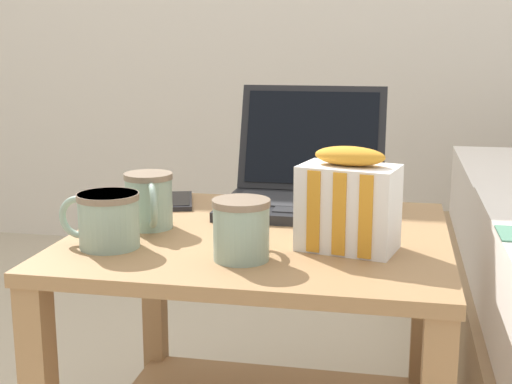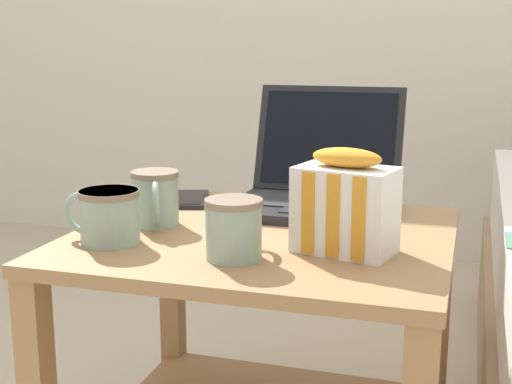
{
  "view_description": "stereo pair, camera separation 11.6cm",
  "coord_description": "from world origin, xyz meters",
  "px_view_note": "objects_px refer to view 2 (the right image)",
  "views": [
    {
      "loc": [
        0.22,
        -1.16,
        0.83
      ],
      "look_at": [
        0.0,
        -0.04,
        0.59
      ],
      "focal_mm": 50.0,
      "sensor_mm": 36.0,
      "label": 1
    },
    {
      "loc": [
        0.33,
        -1.13,
        0.83
      ],
      "look_at": [
        0.0,
        -0.04,
        0.59
      ],
      "focal_mm": 50.0,
      "sensor_mm": 36.0,
      "label": 2
    }
  ],
  "objects_px": {
    "mug_front_right": "(108,213)",
    "snack_bag": "(345,205)",
    "mug_front_left": "(234,225)",
    "mug_mid_center": "(155,196)",
    "laptop": "(317,184)",
    "cell_phone": "(187,199)"
  },
  "relations": [
    {
      "from": "laptop",
      "to": "mug_front_left",
      "type": "height_order",
      "value": "laptop"
    },
    {
      "from": "mug_front_right",
      "to": "snack_bag",
      "type": "xyz_separation_m",
      "value": [
        0.37,
        0.06,
        0.03
      ]
    },
    {
      "from": "mug_front_right",
      "to": "cell_phone",
      "type": "distance_m",
      "value": 0.32
    },
    {
      "from": "laptop",
      "to": "mug_front_right",
      "type": "xyz_separation_m",
      "value": [
        -0.27,
        -0.34,
        0.0
      ]
    },
    {
      "from": "mug_front_left",
      "to": "mug_front_right",
      "type": "bearing_deg",
      "value": 175.03
    },
    {
      "from": "mug_mid_center",
      "to": "snack_bag",
      "type": "distance_m",
      "value": 0.35
    },
    {
      "from": "laptop",
      "to": "cell_phone",
      "type": "bearing_deg",
      "value": -174.34
    },
    {
      "from": "mug_front_left",
      "to": "mug_front_right",
      "type": "relative_size",
      "value": 0.93
    },
    {
      "from": "cell_phone",
      "to": "laptop",
      "type": "bearing_deg",
      "value": 5.66
    },
    {
      "from": "laptop",
      "to": "mug_mid_center",
      "type": "bearing_deg",
      "value": -138.08
    },
    {
      "from": "mug_mid_center",
      "to": "cell_phone",
      "type": "relative_size",
      "value": 0.75
    },
    {
      "from": "cell_phone",
      "to": "snack_bag",
      "type": "bearing_deg",
      "value": -34.53
    },
    {
      "from": "mug_front_left",
      "to": "mug_mid_center",
      "type": "relative_size",
      "value": 1.05
    },
    {
      "from": "mug_front_right",
      "to": "snack_bag",
      "type": "relative_size",
      "value": 0.83
    },
    {
      "from": "mug_front_left",
      "to": "mug_mid_center",
      "type": "distance_m",
      "value": 0.24
    },
    {
      "from": "mug_mid_center",
      "to": "cell_phone",
      "type": "bearing_deg",
      "value": 96.06
    },
    {
      "from": "mug_front_right",
      "to": "cell_phone",
      "type": "xyz_separation_m",
      "value": [
        0.01,
        0.32,
        -0.04
      ]
    },
    {
      "from": "mug_front_left",
      "to": "cell_phone",
      "type": "relative_size",
      "value": 0.78
    },
    {
      "from": "mug_front_right",
      "to": "mug_mid_center",
      "type": "distance_m",
      "value": 0.13
    },
    {
      "from": "mug_front_left",
      "to": "laptop",
      "type": "bearing_deg",
      "value": 82.34
    },
    {
      "from": "mug_front_right",
      "to": "mug_front_left",
      "type": "bearing_deg",
      "value": -4.97
    },
    {
      "from": "mug_front_left",
      "to": "mug_front_right",
      "type": "xyz_separation_m",
      "value": [
        -0.22,
        0.02,
        -0.0
      ]
    }
  ]
}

